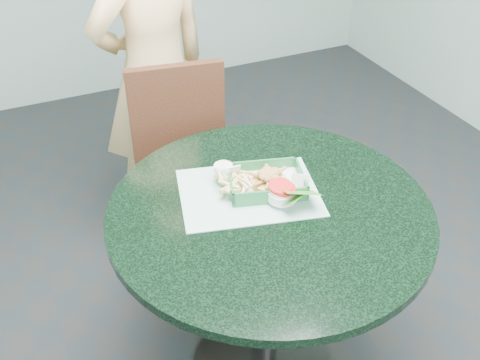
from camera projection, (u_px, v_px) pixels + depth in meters
name	position (u px, v px, depth m)	size (l,w,h in m)	color
cafe_table	(268.00, 254.00, 1.78)	(0.97, 0.97, 0.75)	#2F2F2F
dining_chair	(188.00, 165.00, 2.27)	(0.38, 0.38, 0.93)	#41251B
diner_person	(154.00, 66.00, 2.36)	(0.60, 0.39, 1.64)	#F0C17E
placemat	(249.00, 197.00, 1.74)	(0.42, 0.31, 0.00)	#98C4BD
food_basket	(266.00, 189.00, 1.75)	(0.23, 0.17, 0.05)	#206833
crab_sandwich	(270.00, 182.00, 1.72)	(0.11, 0.11, 0.07)	gold
fries_pile	(236.00, 190.00, 1.71)	(0.11, 0.12, 0.04)	#D0BC6E
sauce_ramekin	(222.00, 181.00, 1.72)	(0.06, 0.06, 0.03)	white
garnish_cup	(291.00, 195.00, 1.68)	(0.13, 0.13, 0.05)	silver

